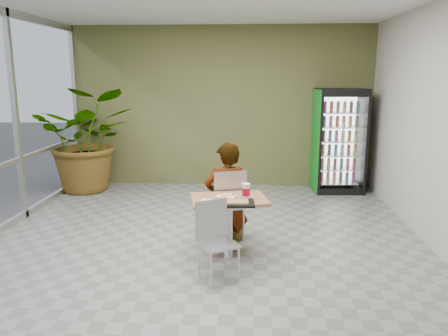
{
  "coord_description": "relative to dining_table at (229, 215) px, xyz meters",
  "views": [
    {
      "loc": [
        0.63,
        -5.32,
        2.24
      ],
      "look_at": [
        0.26,
        0.47,
        1.0
      ],
      "focal_mm": 35.0,
      "sensor_mm": 36.0,
      "label": 1
    }
  ],
  "objects": [
    {
      "name": "ground",
      "position": [
        -0.36,
        0.13,
        -0.53
      ],
      "size": [
        7.0,
        7.0,
        0.0
      ],
      "primitive_type": "plane",
      "color": "gray",
      "rests_on": "ground"
    },
    {
      "name": "room_envelope",
      "position": [
        -0.36,
        0.13,
        1.07
      ],
      "size": [
        6.0,
        7.0,
        3.2
      ],
      "primitive_type": null,
      "color": "beige",
      "rests_on": "ground"
    },
    {
      "name": "dining_table",
      "position": [
        0.0,
        0.0,
        0.0
      ],
      "size": [
        1.03,
        0.82,
        0.75
      ],
      "rotation": [
        0.0,
        0.0,
        0.2
      ],
      "color": "#AD734A",
      "rests_on": "ground"
    },
    {
      "name": "chair_far",
      "position": [
        -0.03,
        0.5,
        0.05
      ],
      "size": [
        0.55,
        0.55,
        1.0
      ],
      "rotation": [
        0.0,
        0.0,
        3.42
      ],
      "color": "#B9BCBF",
      "rests_on": "ground"
    },
    {
      "name": "chair_near",
      "position": [
        -0.13,
        -0.6,
        -0.02
      ],
      "size": [
        0.53,
        0.53,
        0.87
      ],
      "rotation": [
        0.0,
        0.0,
        0.53
      ],
      "color": "#B9BCBF",
      "rests_on": "ground"
    },
    {
      "name": "seated_woman",
      "position": [
        -0.06,
        0.55,
        -0.0
      ],
      "size": [
        0.7,
        0.55,
        1.66
      ],
      "primitive_type": "imported",
      "rotation": [
        0.0,
        0.0,
        3.42
      ],
      "color": "black",
      "rests_on": "ground"
    },
    {
      "name": "pizza_plate",
      "position": [
        -0.04,
        0.04,
        0.23
      ],
      "size": [
        0.35,
        0.3,
        0.03
      ],
      "color": "white",
      "rests_on": "dining_table"
    },
    {
      "name": "soda_cup",
      "position": [
        0.21,
        0.01,
        0.3
      ],
      "size": [
        0.1,
        0.1,
        0.18
      ],
      "color": "white",
      "rests_on": "dining_table"
    },
    {
      "name": "napkin_stack",
      "position": [
        -0.26,
        -0.18,
        0.22
      ],
      "size": [
        0.14,
        0.14,
        0.02
      ],
      "primitive_type": "cube",
      "rotation": [
        0.0,
        0.0,
        -0.04
      ],
      "color": "white",
      "rests_on": "dining_table"
    },
    {
      "name": "cafeteria_tray",
      "position": [
        0.09,
        -0.26,
        0.23
      ],
      "size": [
        0.47,
        0.35,
        0.03
      ],
      "primitive_type": "cube",
      "rotation": [
        0.0,
        0.0,
        0.07
      ],
      "color": "black",
      "rests_on": "dining_table"
    },
    {
      "name": "beverage_fridge",
      "position": [
        1.95,
        3.26,
        0.46
      ],
      "size": [
        0.96,
        0.76,
        1.99
      ],
      "rotation": [
        0.0,
        0.0,
        0.07
      ],
      "color": "black",
      "rests_on": "ground"
    },
    {
      "name": "potted_plant",
      "position": [
        -2.92,
        3.04,
        0.47
      ],
      "size": [
        2.11,
        1.93,
        2.01
      ],
      "primitive_type": "imported",
      "rotation": [
        0.0,
        0.0,
        0.22
      ],
      "color": "#2C6F32",
      "rests_on": "ground"
    }
  ]
}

